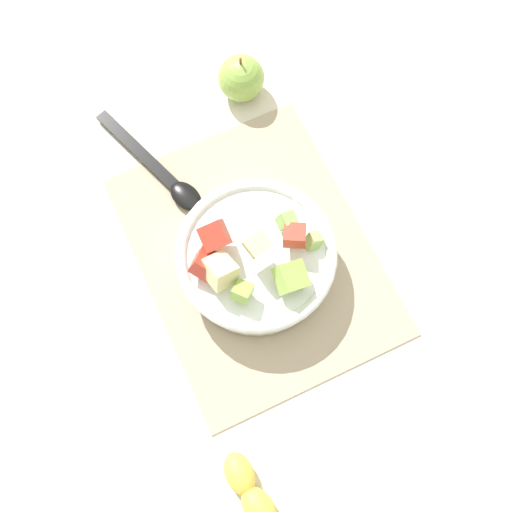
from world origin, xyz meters
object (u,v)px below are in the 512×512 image
salad_bowl (256,258)px  banana_whole (261,505)px  serving_spoon (165,176)px  whole_apple (241,78)px

salad_bowl → banana_whole: 0.32m
salad_bowl → serving_spoon: 0.20m
salad_bowl → banana_whole: size_ratio=1.47×
salad_bowl → whole_apple: (-0.27, 0.10, -0.01)m
serving_spoon → whole_apple: size_ratio=2.62×
banana_whole → serving_spoon: bearing=172.3°
whole_apple → banana_whole: size_ratio=0.56×
salad_bowl → banana_whole: bearing=-23.8°
salad_bowl → whole_apple: 0.29m
serving_spoon → banana_whole: banana_whole is taller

